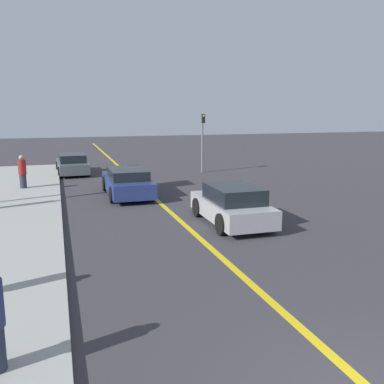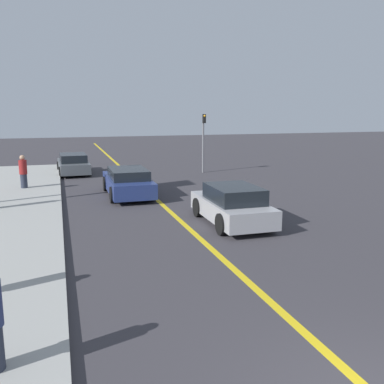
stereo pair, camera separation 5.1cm
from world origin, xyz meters
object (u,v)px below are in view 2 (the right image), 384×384
at_px(pedestrian_by_sign, 23,172).
at_px(traffic_light, 203,137).
at_px(car_far_distant, 73,164).
at_px(car_ahead_center, 128,182).
at_px(car_near_right_lane, 232,205).

distance_m(pedestrian_by_sign, traffic_light, 10.95).
bearing_deg(pedestrian_by_sign, car_far_distant, 63.74).
bearing_deg(car_ahead_center, traffic_light, 46.33).
relative_size(car_far_distant, traffic_light, 1.20).
distance_m(car_near_right_lane, car_far_distant, 14.73).
height_order(car_far_distant, traffic_light, traffic_light).
distance_m(car_near_right_lane, car_ahead_center, 6.61).
bearing_deg(car_far_distant, traffic_light, -16.19).
height_order(car_near_right_lane, traffic_light, traffic_light).
bearing_deg(pedestrian_by_sign, car_near_right_lane, -49.82).
bearing_deg(car_far_distant, pedestrian_by_sign, -118.42).
distance_m(car_far_distant, traffic_light, 8.27).
xyz_separation_m(pedestrian_by_sign, traffic_light, (10.40, 3.17, 1.32)).
height_order(car_near_right_lane, car_ahead_center, car_near_right_lane).
height_order(car_ahead_center, pedestrian_by_sign, pedestrian_by_sign).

